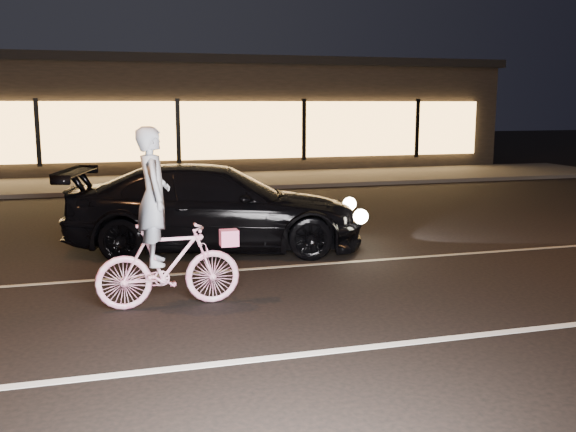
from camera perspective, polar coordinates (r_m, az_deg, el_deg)
name	(u,v)px	position (r m, az deg, el deg)	size (l,w,h in m)	color
ground	(311,306)	(8.20, 2.06, -8.00)	(90.00, 90.00, 0.00)	black
lane_stripe_near	(355,349)	(6.87, 5.98, -11.65)	(60.00, 0.12, 0.01)	silver
lane_stripe_far	(272,267)	(10.05, -1.46, -4.59)	(60.00, 0.10, 0.01)	gray
sidewalk	(186,182)	(20.71, -9.07, 3.00)	(30.00, 4.00, 0.12)	#383533
storefront	(166,113)	(26.50, -10.77, 8.98)	(25.40, 8.42, 4.20)	black
cyclist	(164,245)	(8.10, -10.92, -2.51)	(1.80, 0.62, 2.26)	#E23A82
sedan	(215,207)	(11.26, -6.47, 0.77)	(5.45, 3.20, 1.48)	black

